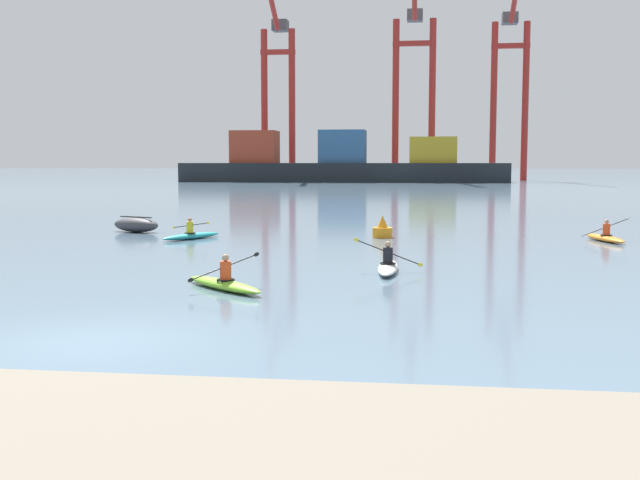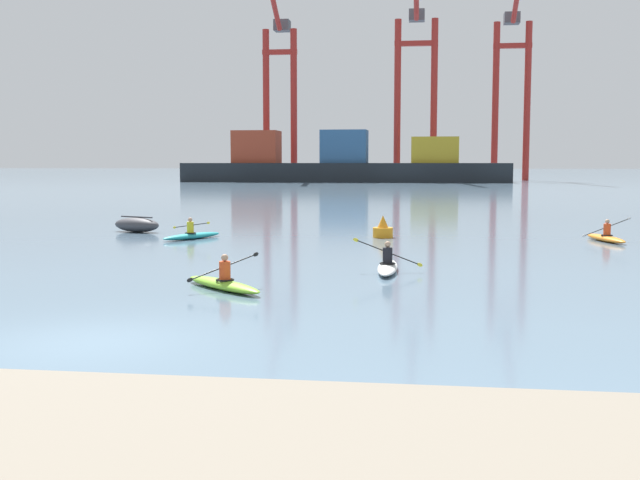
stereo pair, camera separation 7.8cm
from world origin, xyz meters
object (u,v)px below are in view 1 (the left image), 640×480
(kayak_teal, at_px, (191,235))
(kayak_lime, at_px, (224,283))
(capsized_dinghy, at_px, (136,225))
(kayak_white, at_px, (388,266))
(gantry_crane_west, at_px, (278,81))
(gantry_crane_east_mid, at_px, (510,75))
(kayak_orange, at_px, (605,237))
(gantry_crane_west_mid, at_px, (414,75))
(container_barge, at_px, (340,165))
(channel_buoy, at_px, (382,230))

(kayak_teal, xyz_separation_m, kayak_lime, (4.91, -13.19, 0.00))
(capsized_dinghy, distance_m, kayak_lime, 18.32)
(capsized_dinghy, height_order, kayak_white, kayak_white)
(kayak_white, distance_m, kayak_teal, 12.92)
(kayak_teal, bearing_deg, capsized_dinghy, 140.79)
(gantry_crane_west, xyz_separation_m, kayak_teal, (16.64, -108.46, -17.80))
(gantry_crane_east_mid, distance_m, kayak_orange, 114.56)
(gantry_crane_west, distance_m, capsized_dinghy, 107.71)
(gantry_crane_west_mid, relative_size, gantry_crane_east_mid, 0.97)
(container_barge, xyz_separation_m, channel_buoy, (12.60, -98.42, -2.59))
(kayak_lime, bearing_deg, container_barge, 94.65)
(container_barge, distance_m, gantry_crane_west, 21.10)
(container_barge, relative_size, kayak_orange, 16.08)
(kayak_orange, bearing_deg, kayak_teal, -175.50)
(gantry_crane_west_mid, bearing_deg, container_barge, -143.42)
(gantry_crane_west, relative_size, kayak_white, 10.43)
(gantry_crane_west, relative_size, kayak_orange, 10.30)
(gantry_crane_east_mid, height_order, kayak_lime, gantry_crane_east_mid)
(channel_buoy, height_order, kayak_orange, kayak_orange)
(kayak_lime, bearing_deg, gantry_crane_west_mid, 88.63)
(gantry_crane_west, xyz_separation_m, gantry_crane_east_mid, (41.71, 5.72, 1.02))
(channel_buoy, relative_size, kayak_orange, 0.29)
(container_barge, height_order, gantry_crane_west, gantry_crane_west)
(channel_buoy, distance_m, kayak_orange, 9.53)
(channel_buoy, bearing_deg, kayak_white, -85.97)
(kayak_lime, bearing_deg, capsized_dinghy, 117.94)
(kayak_white, bearing_deg, capsized_dinghy, 136.20)
(channel_buoy, height_order, kayak_white, kayak_white)
(channel_buoy, height_order, kayak_teal, channel_buoy)
(gantry_crane_west, bearing_deg, kayak_teal, -81.28)
(kayak_white, bearing_deg, gantry_crane_west, 102.32)
(container_barge, relative_size, channel_buoy, 55.43)
(kayak_lime, bearing_deg, kayak_white, 43.77)
(capsized_dinghy, bearing_deg, gantry_crane_east_mid, 75.51)
(channel_buoy, height_order, kayak_lime, channel_buoy)
(gantry_crane_west, distance_m, kayak_white, 121.75)
(kayak_teal, bearing_deg, gantry_crane_east_mid, 77.62)
(container_barge, xyz_separation_m, gantry_crane_west_mid, (12.15, 9.02, 15.90))
(kayak_teal, relative_size, kayak_lime, 1.14)
(kayak_orange, bearing_deg, container_barge, 102.62)
(gantry_crane_east_mid, bearing_deg, capsized_dinghy, -104.49)
(channel_buoy, relative_size, kayak_white, 0.29)
(kayak_lime, bearing_deg, kayak_orange, 48.53)
(capsized_dinghy, distance_m, kayak_teal, 4.74)
(gantry_crane_west, distance_m, gantry_crane_west_mid, 24.51)
(kayak_orange, bearing_deg, gantry_crane_east_mid, 86.32)
(gantry_crane_east_mid, xyz_separation_m, kayak_teal, (-25.06, -114.17, -18.82))
(kayak_white, relative_size, kayak_lime, 1.19)
(container_barge, relative_size, kayak_lime, 19.31)
(container_barge, bearing_deg, channel_buoy, -82.71)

